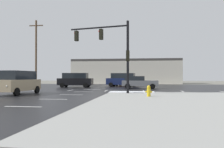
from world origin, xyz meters
TOP-DOWN VIEW (x-y plane):
  - ground_plane at (0.00, 0.00)m, footprint 120.00×120.00m
  - road_asphalt at (0.00, 0.00)m, footprint 44.00×44.00m
  - snow_strip_curbside at (5.00, -4.00)m, footprint 4.00×1.60m
  - lane_markings at (1.20, -1.38)m, footprint 36.15×36.15m
  - traffic_signal_mast at (3.23, -4.71)m, footprint 5.54×1.41m
  - fire_hydrant at (6.44, -8.24)m, footprint 0.48×0.26m
  - strip_building_background at (1.98, 28.16)m, footprint 23.42×8.00m
  - sedan_red at (2.66, 13.78)m, footprint 2.18×4.60m
  - suv_black at (-3.58, 7.13)m, footprint 4.92×2.37m
  - suv_navy at (2.93, 9.87)m, footprint 4.98×2.55m
  - suv_tan at (-4.80, -6.15)m, footprint 2.35×4.91m
  - sedan_grey at (5.37, 5.04)m, footprint 4.56×2.07m
  - utility_pole_far at (-10.43, 9.15)m, footprint 2.20×0.28m

SIDE VIEW (x-z plane):
  - ground_plane at x=0.00m, z-range 0.00..0.00m
  - road_asphalt at x=0.00m, z-range 0.00..0.02m
  - lane_markings at x=1.20m, z-range 0.02..0.03m
  - snow_strip_curbside at x=5.00m, z-range 0.14..0.20m
  - fire_hydrant at x=6.44m, z-range 0.14..0.93m
  - sedan_red at x=2.66m, z-range 0.06..1.64m
  - sedan_grey at x=5.37m, z-range 0.06..1.64m
  - suv_black at x=-3.58m, z-range 0.08..2.11m
  - suv_navy at x=2.93m, z-range 0.08..2.11m
  - suv_tan at x=-4.80m, z-range 0.08..2.11m
  - strip_building_background at x=1.98m, z-range 0.00..5.30m
  - traffic_signal_mast at x=3.23m, z-range 1.18..7.40m
  - utility_pole_far at x=-10.43m, z-range 0.22..10.41m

